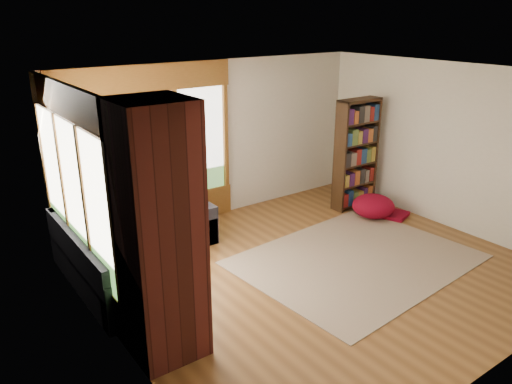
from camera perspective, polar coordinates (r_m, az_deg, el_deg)
floor at (r=6.91m, az=6.86°, el=-8.80°), size 5.50×5.50×0.00m
ceiling at (r=6.11m, az=7.88°, el=13.13°), size 5.50×5.50×0.00m
wall_back at (r=8.31m, az=-4.49°, el=5.90°), size 5.50×0.04×2.60m
wall_front at (r=5.01m, az=27.22°, el=-5.99°), size 5.50×0.04×2.60m
wall_left at (r=5.04m, az=-16.34°, el=-4.34°), size 0.04×5.00×2.60m
wall_right at (r=8.45m, az=21.20°, el=4.84°), size 0.04×5.00×2.60m
windows_back at (r=7.74m, az=-12.00°, el=4.85°), size 2.82×0.10×1.90m
windows_left at (r=6.11m, az=-20.03°, el=0.02°), size 0.10×2.62×1.90m
roller_blind at (r=6.78m, az=-22.22°, el=5.19°), size 0.03×0.72×0.90m
brick_chimney at (r=4.86m, az=-11.02°, el=-4.82°), size 0.70×0.70×2.60m
sectional_sofa at (r=7.15m, az=-14.34°, el=-5.56°), size 2.20×2.20×0.80m
area_rug at (r=7.25m, az=11.36°, el=-7.55°), size 3.35×2.66×0.01m
bookshelf at (r=8.88m, az=11.37°, el=4.25°), size 0.83×0.28×1.93m
pouf at (r=8.70m, az=13.27°, el=-1.51°), size 0.80×0.80×0.39m
dog_tan at (r=7.17m, az=-12.96°, el=-1.13°), size 1.04×0.96×0.51m
dog_brindle at (r=6.58m, az=-15.57°, el=-3.65°), size 0.56×0.84×0.44m
throw_pillows at (r=7.11m, az=-14.81°, el=-1.75°), size 1.98×1.68×0.45m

